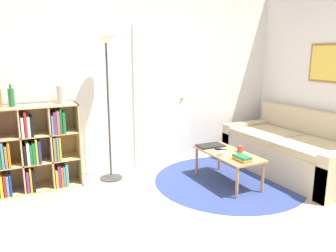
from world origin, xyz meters
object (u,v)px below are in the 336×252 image
object	(u,v)px
coffee_table	(228,156)
vase_on_shelf	(61,95)
bookshelf	(32,149)
bowl	(223,154)
couch	(294,152)
laptop	(210,146)
floor_lamp	(107,70)
cup	(240,149)
bottle_right	(11,97)

from	to	relation	value
coffee_table	vase_on_shelf	size ratio (longest dim) A/B	4.38
bookshelf	bowl	xyz separation A→B (m)	(2.08, -0.96, -0.08)
couch	laptop	world-z (taller)	couch
bookshelf	floor_lamp	world-z (taller)	floor_lamp
laptop	couch	bearing A→B (deg)	-20.45
bowl	couch	bearing A→B (deg)	-0.65
floor_lamp	bowl	xyz separation A→B (m)	(1.15, -0.87, -0.99)
cup	vase_on_shelf	world-z (taller)	vase_on_shelf
cup	bottle_right	distance (m)	2.78
floor_lamp	coffee_table	bearing A→B (deg)	-32.22
bottle_right	couch	bearing A→B (deg)	-15.90
couch	bowl	world-z (taller)	couch
bowl	floor_lamp	bearing A→B (deg)	142.86
bookshelf	floor_lamp	distance (m)	1.31
floor_lamp	cup	xyz separation A→B (m)	(1.43, -0.86, -0.98)
coffee_table	bowl	bearing A→B (deg)	-152.76
laptop	cup	bearing A→B (deg)	-64.60
bowl	vase_on_shelf	distance (m)	2.08
floor_lamp	laptop	xyz separation A→B (m)	(1.24, -0.47, -1.01)
couch	vase_on_shelf	size ratio (longest dim) A/B	8.67
laptop	bowl	size ratio (longest dim) A/B	3.30
coffee_table	vase_on_shelf	distance (m)	2.18
coffee_table	bowl	xyz separation A→B (m)	(-0.13, -0.07, 0.07)
bowl	cup	xyz separation A→B (m)	(0.27, 0.01, 0.02)
coffee_table	bowl	size ratio (longest dim) A/B	8.65
cup	floor_lamp	bearing A→B (deg)	148.94
coffee_table	laptop	world-z (taller)	laptop
couch	vase_on_shelf	bearing A→B (deg)	161.38
cup	couch	bearing A→B (deg)	-1.64
coffee_table	bottle_right	world-z (taller)	bottle_right
floor_lamp	vase_on_shelf	xyz separation A→B (m)	(-0.55, 0.09, -0.28)
floor_lamp	bowl	world-z (taller)	floor_lamp
couch	vase_on_shelf	distance (m)	3.18
bookshelf	coffee_table	bearing A→B (deg)	-22.10
laptop	bowl	xyz separation A→B (m)	(-0.09, -0.40, 0.01)
floor_lamp	bottle_right	world-z (taller)	floor_lamp
cup	vase_on_shelf	size ratio (longest dim) A/B	0.38
floor_lamp	couch	size ratio (longest dim) A/B	0.98
bookshelf	coffee_table	distance (m)	2.39
floor_lamp	cup	distance (m)	1.93
coffee_table	bowl	distance (m)	0.16
floor_lamp	couch	world-z (taller)	floor_lamp
bookshelf	laptop	xyz separation A→B (m)	(2.17, -0.56, -0.09)
floor_lamp	laptop	size ratio (longest dim) A/B	5.06
floor_lamp	laptop	distance (m)	1.67
coffee_table	vase_on_shelf	xyz separation A→B (m)	(-1.83, 0.90, 0.78)
cup	bottle_right	bearing A→B (deg)	159.21
couch	bottle_right	distance (m)	3.69
laptop	vase_on_shelf	world-z (taller)	vase_on_shelf
coffee_table	cup	xyz separation A→B (m)	(0.15, -0.05, 0.09)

